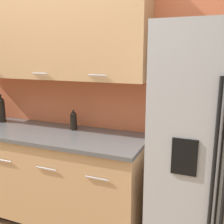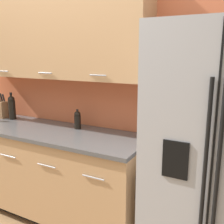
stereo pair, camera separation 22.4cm
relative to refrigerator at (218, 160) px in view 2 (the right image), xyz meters
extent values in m
cube|color=#BC5B38|center=(-1.46, 0.40, 0.36)|extent=(10.00, 0.05, 2.60)
cube|color=tan|center=(-1.59, 0.21, 0.96)|extent=(1.95, 0.32, 0.94)
cylinder|color=#99999E|center=(-2.18, 0.04, 0.55)|extent=(0.16, 0.01, 0.01)
cylinder|color=#99999E|center=(-1.59, 0.04, 0.55)|extent=(0.16, 0.01, 0.01)
cylinder|color=#99999E|center=(-1.00, 0.04, 0.55)|extent=(0.16, 0.01, 0.01)
cube|color=black|center=(-1.59, 0.09, -0.89)|extent=(1.95, 0.54, 0.09)
cube|color=tan|center=(-1.59, 0.05, -0.44)|extent=(1.99, 0.62, 0.81)
cube|color=#4C4C4C|center=(-1.59, 0.04, -0.02)|extent=(2.02, 0.64, 0.03)
cylinder|color=#99999E|center=(-1.83, -0.27, -0.22)|extent=(0.20, 0.01, 0.01)
cylinder|color=#99999E|center=(-1.35, -0.27, -0.22)|extent=(0.20, 0.01, 0.01)
cylinder|color=#99999E|center=(-0.87, -0.27, -0.22)|extent=(0.20, 0.01, 0.01)
cube|color=#9E9EA0|center=(0.00, 0.00, 0.00)|extent=(0.95, 0.72, 1.88)
cube|color=black|center=(0.00, -0.37, 0.00)|extent=(0.01, 0.01, 1.84)
cylinder|color=black|center=(-0.03, -0.38, 0.09)|extent=(0.02, 0.02, 1.03)
cylinder|color=black|center=(0.04, -0.38, 0.09)|extent=(0.02, 0.02, 1.03)
cube|color=black|center=(-0.21, -0.37, 0.09)|extent=(0.16, 0.01, 0.24)
cube|color=olive|center=(-2.42, 0.17, 0.09)|extent=(0.14, 0.10, 0.19)
cylinder|color=black|center=(-2.42, 0.19, 0.24)|extent=(0.02, 0.04, 0.10)
cylinder|color=black|center=(-2.38, 0.19, 0.23)|extent=(0.02, 0.04, 0.09)
cylinder|color=black|center=(-2.24, 0.18, 0.10)|extent=(0.08, 0.08, 0.22)
sphere|color=black|center=(-2.24, 0.18, 0.23)|extent=(0.08, 0.08, 0.08)
cylinder|color=black|center=(-2.24, 0.18, 0.25)|extent=(0.03, 0.03, 0.07)
cylinder|color=black|center=(-2.24, 0.18, 0.30)|extent=(0.03, 0.03, 0.02)
cylinder|color=black|center=(-1.34, 0.20, 0.06)|extent=(0.07, 0.07, 0.14)
sphere|color=black|center=(-1.34, 0.20, 0.14)|extent=(0.06, 0.06, 0.06)
cylinder|color=black|center=(-1.34, 0.20, 0.16)|extent=(0.02, 0.02, 0.05)
cylinder|color=black|center=(-1.34, 0.20, 0.19)|extent=(0.02, 0.02, 0.01)
camera|label=1|loc=(-0.06, -1.98, 0.73)|focal=42.00mm
camera|label=2|loc=(0.15, -1.88, 0.73)|focal=42.00mm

